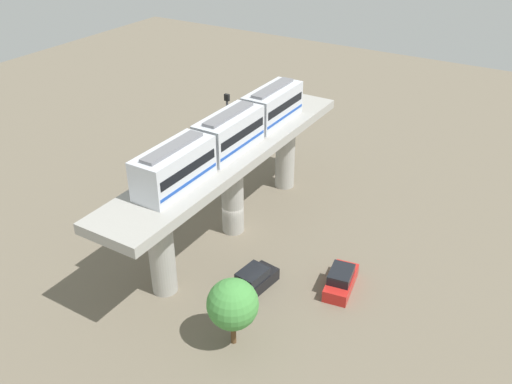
{
  "coord_description": "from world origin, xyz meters",
  "views": [
    {
      "loc": [
        -22.63,
        33.31,
        27.49
      ],
      "look_at": [
        -2.5,
        0.24,
        4.77
      ],
      "focal_mm": 38.51,
      "sensor_mm": 36.0,
      "label": 1
    }
  ],
  "objects": [
    {
      "name": "ground_plane",
      "position": [
        0.0,
        0.0,
        0.0
      ],
      "size": [
        120.0,
        120.0,
        0.0
      ],
      "primitive_type": "plane",
      "color": "#706654"
    },
    {
      "name": "viaduct",
      "position": [
        0.0,
        0.0,
        5.99
      ],
      "size": [
        5.2,
        28.85,
        7.95
      ],
      "color": "#A8A59E",
      "rests_on": "ground"
    },
    {
      "name": "train",
      "position": [
        0.0,
        0.24,
        9.49
      ],
      "size": [
        2.64,
        20.5,
        3.24
      ],
      "color": "silver",
      "rests_on": "viaduct"
    },
    {
      "name": "tree_near_viaduct",
      "position": [
        -7.4,
        11.19,
        3.35
      ],
      "size": [
        3.42,
        3.42,
        5.08
      ],
      "color": "brown",
      "rests_on": "ground"
    },
    {
      "name": "signal_post",
      "position": [
        3.4,
        -4.51,
        5.8
      ],
      "size": [
        0.44,
        0.28,
        10.55
      ],
      "color": "#4C4C51",
      "rests_on": "ground"
    },
    {
      "name": "parked_car_black",
      "position": [
        -5.65,
        5.8,
        0.74
      ],
      "size": [
        2.32,
        4.4,
        1.76
      ],
      "rotation": [
        0.0,
        0.0,
        -0.13
      ],
      "color": "black",
      "rests_on": "ground"
    },
    {
      "name": "parked_car_red",
      "position": [
        -11.29,
        2.32,
        0.74
      ],
      "size": [
        2.47,
        4.44,
        1.76
      ],
      "rotation": [
        0.0,
        0.0,
        0.17
      ],
      "color": "red",
      "rests_on": "ground"
    }
  ]
}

